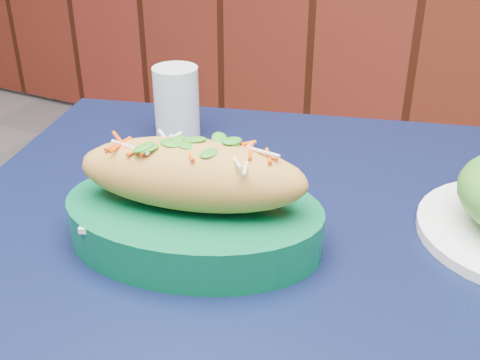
% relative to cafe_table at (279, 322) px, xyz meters
% --- Properties ---
extents(cafe_table, '(0.99, 0.99, 0.75)m').
position_rel_cafe_table_xyz_m(cafe_table, '(0.00, 0.00, 0.00)').
color(cafe_table, black).
rests_on(cafe_table, ground).
extents(banh_mi_basket, '(0.31, 0.24, 0.13)m').
position_rel_cafe_table_xyz_m(banh_mi_basket, '(-0.10, -0.02, 0.14)').
color(banh_mi_basket, '#075834').
rests_on(banh_mi_basket, cafe_table).
extents(water_glass, '(0.07, 0.07, 0.11)m').
position_rel_cafe_table_xyz_m(water_glass, '(-0.26, 0.21, 0.14)').
color(water_glass, silver).
rests_on(water_glass, cafe_table).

